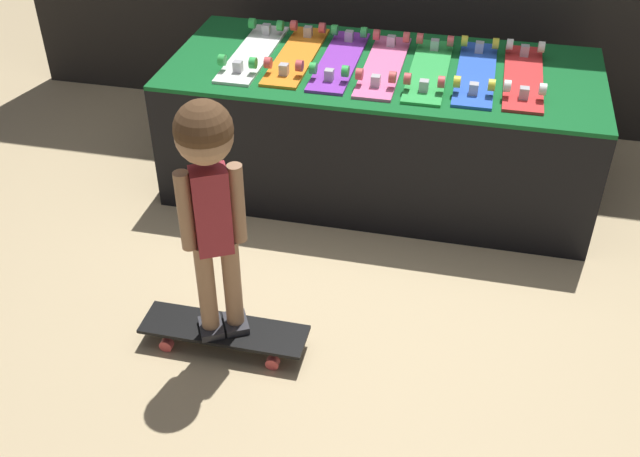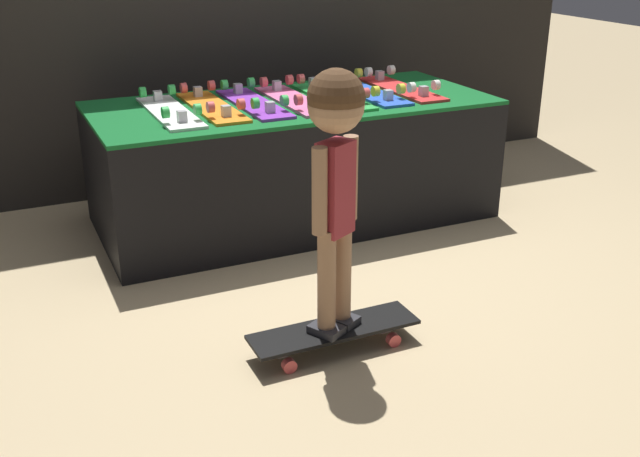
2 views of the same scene
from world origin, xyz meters
name	(u,v)px [view 1 (image 1 of 2)]	position (x,y,z in m)	size (l,w,h in m)	color
ground_plane	(356,252)	(0.00, 0.00, 0.00)	(16.00, 16.00, 0.00)	tan
display_rack	(381,127)	(0.00, 0.62, 0.32)	(2.05, 0.92, 0.65)	black
skateboard_white_on_rack	(253,51)	(-0.65, 0.62, 0.66)	(0.18, 0.72, 0.09)	white
skateboard_orange_on_rack	(297,54)	(-0.43, 0.64, 0.66)	(0.18, 0.72, 0.09)	orange
skateboard_purple_on_rack	(340,59)	(-0.22, 0.62, 0.66)	(0.18, 0.72, 0.09)	purple
skateboard_pink_on_rack	(384,64)	(0.00, 0.61, 0.66)	(0.18, 0.72, 0.09)	pink
skateboard_green_on_rack	(429,69)	(0.22, 0.61, 0.66)	(0.18, 0.72, 0.09)	green
skateboard_blue_on_rack	(476,71)	(0.43, 0.62, 0.66)	(0.18, 0.72, 0.09)	blue
skateboard_red_on_rack	(524,75)	(0.65, 0.63, 0.66)	(0.18, 0.72, 0.09)	red
skateboard_on_floor	(224,331)	(-0.39, -0.70, 0.07)	(0.65, 0.18, 0.09)	black
child	(209,180)	(-0.39, -0.70, 0.77)	(0.22, 0.20, 0.97)	#2D2D33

